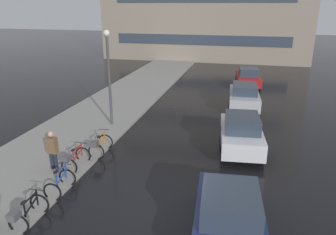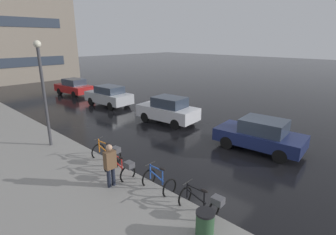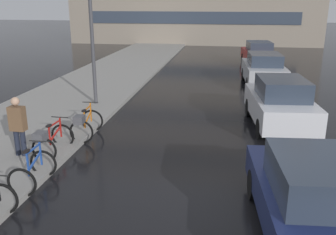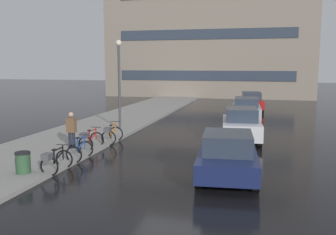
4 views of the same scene
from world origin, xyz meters
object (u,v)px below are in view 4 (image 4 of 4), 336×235
(bicycle_nearest, at_px, (55,160))
(bicycle_farthest, at_px, (111,134))
(car_silver, at_px, (246,110))
(car_red, at_px, (251,102))
(pedestrian, at_px, (71,129))
(bicycle_third, at_px, (90,140))
(streetlamp, at_px, (119,76))
(car_navy, at_px, (227,155))
(trash_bin, at_px, (23,164))
(car_white, at_px, (241,125))
(bicycle_second, at_px, (80,151))

(bicycle_nearest, height_order, bicycle_farthest, bicycle_farthest)
(bicycle_farthest, xyz_separation_m, car_silver, (5.95, 8.60, 0.33))
(car_red, height_order, pedestrian, pedestrian)
(bicycle_third, bearing_deg, streetlamp, 96.18)
(bicycle_nearest, height_order, car_silver, car_silver)
(pedestrian, bearing_deg, car_navy, -18.16)
(bicycle_farthest, relative_size, trash_bin, 1.68)
(trash_bin, bearing_deg, car_red, 71.13)
(car_white, distance_m, trash_bin, 10.35)
(car_navy, bearing_deg, car_red, 89.33)
(bicycle_nearest, xyz_separation_m, car_navy, (5.91, 0.93, 0.32))
(car_white, distance_m, streetlamp, 7.45)
(car_navy, relative_size, streetlamp, 0.82)
(car_white, bearing_deg, car_silver, 90.33)
(bicycle_third, height_order, pedestrian, pedestrian)
(car_navy, bearing_deg, bicycle_nearest, -171.00)
(bicycle_nearest, distance_m, bicycle_second, 1.90)
(streetlamp, distance_m, trash_bin, 9.62)
(bicycle_third, bearing_deg, car_silver, 57.73)
(trash_bin, bearing_deg, car_silver, 64.57)
(car_navy, bearing_deg, bicycle_third, 157.39)
(car_white, height_order, streetlamp, streetlamp)
(bicycle_nearest, bearing_deg, bicycle_farthest, 89.69)
(trash_bin, bearing_deg, bicycle_second, 72.66)
(car_white, bearing_deg, pedestrian, -151.13)
(car_navy, bearing_deg, car_white, 89.02)
(bicycle_third, bearing_deg, car_red, 67.97)
(car_white, xyz_separation_m, trash_bin, (-6.82, -7.78, -0.41))
(car_navy, xyz_separation_m, pedestrian, (-6.99, 2.29, 0.19))
(car_red, distance_m, pedestrian, 17.92)
(bicycle_nearest, xyz_separation_m, car_white, (6.01, 7.14, 0.38))
(bicycle_farthest, height_order, streetlamp, streetlamp)
(bicycle_farthest, relative_size, car_red, 0.36)
(streetlamp, bearing_deg, car_red, 57.44)
(bicycle_second, xyz_separation_m, bicycle_farthest, (0.04, 3.13, 0.11))
(car_silver, relative_size, streetlamp, 0.81)
(bicycle_second, xyz_separation_m, pedestrian, (-1.07, 1.33, 0.59))
(car_navy, height_order, streetlamp, streetlamp)
(car_navy, distance_m, pedestrian, 7.35)
(car_white, bearing_deg, trash_bin, -131.25)
(bicycle_second, height_order, car_red, car_red)
(bicycle_farthest, bearing_deg, car_navy, -34.84)
(pedestrian, bearing_deg, bicycle_farthest, 58.38)
(bicycle_second, distance_m, streetlamp, 7.29)
(bicycle_third, distance_m, trash_bin, 4.22)
(bicycle_third, bearing_deg, trash_bin, -95.79)
(bicycle_third, xyz_separation_m, trash_bin, (-0.42, -4.19, -0.05))
(bicycle_nearest, distance_m, bicycle_third, 3.57)
(bicycle_nearest, distance_m, trash_bin, 1.03)
(bicycle_nearest, distance_m, bicycle_farthest, 5.03)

